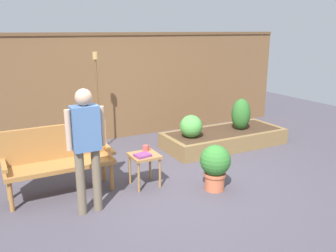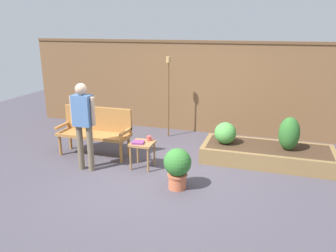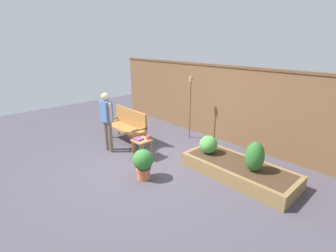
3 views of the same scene
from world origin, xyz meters
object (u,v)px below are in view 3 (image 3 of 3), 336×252
object	(u,v)px
cup_on_table	(148,138)
person_by_bench	(107,117)
garden_bench	(128,123)
book_on_table	(138,139)
shrub_far_corner	(255,157)
shrub_near_bench	(208,145)
side_table	(142,143)
tiki_torch	(190,97)
potted_boxwood	(143,162)

from	to	relation	value
cup_on_table	person_by_bench	world-z (taller)	person_by_bench
garden_bench	book_on_table	distance (m)	1.16
book_on_table	shrub_far_corner	size ratio (longest dim) A/B	0.34
shrub_near_bench	book_on_table	bearing A→B (deg)	-145.31
person_by_bench	cup_on_table	bearing A→B (deg)	27.08
side_table	book_on_table	world-z (taller)	book_on_table
cup_on_table	person_by_bench	bearing A→B (deg)	-152.92
garden_bench	shrub_near_bench	distance (m)	2.54
shrub_near_bench	shrub_far_corner	xyz separation A→B (m)	(1.14, 0.00, 0.10)
book_on_table	tiki_torch	distance (m)	2.05
side_table	potted_boxwood	size ratio (longest dim) A/B	0.73
potted_boxwood	tiki_torch	xyz separation A→B (m)	(-0.91, 2.44, 0.86)
cup_on_table	book_on_table	size ratio (longest dim) A/B	0.58
shrub_near_bench	tiki_torch	bearing A→B (deg)	146.65
book_on_table	cup_on_table	bearing A→B (deg)	45.09
cup_on_table	tiki_torch	xyz separation A→B (m)	(-0.18, 1.72, 0.72)
book_on_table	shrub_near_bench	xyz separation A→B (m)	(1.40, 0.97, 0.01)
side_table	cup_on_table	distance (m)	0.20
garden_bench	shrub_far_corner	bearing A→B (deg)	8.52
garden_bench	potted_boxwood	xyz separation A→B (m)	(1.95, -0.95, -0.16)
book_on_table	potted_boxwood	distance (m)	1.03
garden_bench	tiki_torch	size ratio (longest dim) A/B	0.79
potted_boxwood	shrub_far_corner	distance (m)	2.25
potted_boxwood	side_table	bearing A→B (deg)	144.16
garden_bench	side_table	size ratio (longest dim) A/B	3.00
book_on_table	tiki_torch	xyz separation A→B (m)	(-0.04, 1.91, 0.74)
garden_bench	person_by_bench	distance (m)	0.87
garden_bench	side_table	xyz separation A→B (m)	(1.13, -0.36, -0.15)
garden_bench	person_by_bench	bearing A→B (deg)	-74.60
garden_bench	shrub_near_bench	xyz separation A→B (m)	(2.48, 0.54, -0.04)
side_table	person_by_bench	distance (m)	1.14
book_on_table	person_by_bench	bearing A→B (deg)	-168.64
book_on_table	shrub_near_bench	size ratio (longest dim) A/B	0.50
cup_on_table	shrub_far_corner	size ratio (longest dim) A/B	0.20
side_table	shrub_far_corner	distance (m)	2.66
side_table	shrub_far_corner	bearing A→B (deg)	19.96
side_table	garden_bench	bearing A→B (deg)	162.28
garden_bench	potted_boxwood	bearing A→B (deg)	-26.05
side_table	tiki_torch	bearing A→B (deg)	92.88
shrub_far_corner	tiki_torch	world-z (taller)	tiki_torch
side_table	tiki_torch	xyz separation A→B (m)	(-0.09, 1.85, 0.84)
person_by_bench	book_on_table	bearing A→B (deg)	20.42
garden_bench	potted_boxwood	distance (m)	2.18
shrub_near_bench	shrub_far_corner	distance (m)	1.15
book_on_table	person_by_bench	world-z (taller)	person_by_bench
cup_on_table	tiki_torch	distance (m)	1.87
shrub_near_bench	person_by_bench	bearing A→B (deg)	-150.34
book_on_table	potted_boxwood	world-z (taller)	potted_boxwood
cup_on_table	book_on_table	bearing A→B (deg)	-125.84
garden_bench	side_table	bearing A→B (deg)	-17.72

